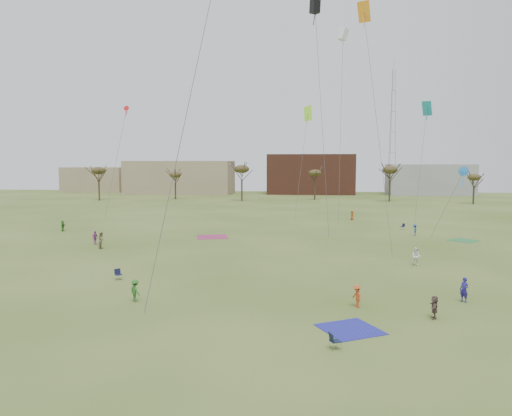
# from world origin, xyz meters

# --- Properties ---
(ground) EXTENTS (260.00, 260.00, 0.00)m
(ground) POSITION_xyz_m (0.00, 0.00, 0.00)
(ground) COLOR #3E571B
(ground) RESTS_ON ground
(flyer_near_center) EXTENTS (1.11, 1.07, 1.52)m
(flyer_near_center) POSITION_xyz_m (-7.11, 1.46, 0.76)
(flyer_near_center) COLOR #2B6923
(flyer_near_center) RESTS_ON ground
(flyer_near_right) EXTENTS (0.71, 0.74, 1.70)m
(flyer_near_right) POSITION_xyz_m (15.13, 3.78, 0.85)
(flyer_near_right) COLOR navy
(flyer_near_right) RESTS_ON ground
(spectator_fore_b) EXTENTS (0.78, 0.96, 1.84)m
(spectator_fore_b) POSITION_xyz_m (-18.10, 20.67, 0.92)
(spectator_fore_b) COLOR #7F7651
(spectator_fore_b) RESTS_ON ground
(spectator_fore_c) EXTENTS (0.64, 1.36, 1.41)m
(spectator_fore_c) POSITION_xyz_m (12.24, -0.03, 0.70)
(spectator_fore_c) COLOR brown
(spectator_fore_c) RESTS_ON ground
(flyer_mid_b) EXTENTS (0.88, 1.10, 1.49)m
(flyer_mid_b) POSITION_xyz_m (7.78, 1.84, 0.74)
(flyer_mid_b) COLOR #C24E24
(flyer_mid_b) RESTS_ON ground
(spectator_mid_d) EXTENTS (0.68, 1.00, 1.58)m
(spectator_mid_d) POSITION_xyz_m (-20.05, 23.23, 0.79)
(spectator_mid_d) COLOR #A4449A
(spectator_mid_d) RESTS_ON ground
(spectator_mid_e) EXTENTS (1.00, 0.89, 1.69)m
(spectator_mid_e) POSITION_xyz_m (14.45, 15.40, 0.85)
(spectator_mid_e) COLOR white
(spectator_mid_e) RESTS_ON ground
(flyer_far_a) EXTENTS (0.58, 1.38, 1.44)m
(flyer_far_a) POSITION_xyz_m (-29.36, 33.22, 0.72)
(flyer_far_a) COLOR #35832B
(flyer_far_a) RESTS_ON ground
(flyer_far_b) EXTENTS (0.79, 0.90, 1.55)m
(flyer_far_b) POSITION_xyz_m (11.68, 50.76, 0.78)
(flyer_far_b) COLOR #9A441A
(flyer_far_b) RESTS_ON ground
(flyer_far_c) EXTENTS (0.86, 1.10, 1.50)m
(flyer_far_c) POSITION_xyz_m (18.26, 34.09, 0.75)
(flyer_far_c) COLOR navy
(flyer_far_c) RESTS_ON ground
(blanket_blue) EXTENTS (4.15, 4.15, 0.03)m
(blanket_blue) POSITION_xyz_m (7.00, -2.56, 0.00)
(blanket_blue) COLOR #24269F
(blanket_blue) RESTS_ON ground
(blanket_plum) EXTENTS (4.70, 4.70, 0.03)m
(blanket_plum) POSITION_xyz_m (-7.66, 30.21, 0.00)
(blanket_plum) COLOR #972E5A
(blanket_plum) RESTS_ON ground
(blanket_olive) EXTENTS (4.13, 4.13, 0.03)m
(blanket_olive) POSITION_xyz_m (23.35, 30.81, 0.00)
(blanket_olive) COLOR #2D7C40
(blanket_olive) RESTS_ON ground
(camp_chair_left) EXTENTS (0.74, 0.74, 0.87)m
(camp_chair_left) POSITION_xyz_m (-10.67, 7.21, 0.26)
(camp_chair_left) COLOR #151639
(camp_chair_left) RESTS_ON ground
(camp_chair_center) EXTENTS (0.70, 0.67, 0.87)m
(camp_chair_center) POSITION_xyz_m (5.99, -5.56, 0.26)
(camp_chair_center) COLOR #131E36
(camp_chair_center) RESTS_ON ground
(camp_chair_right) EXTENTS (0.73, 0.71, 0.87)m
(camp_chair_right) POSITION_xyz_m (17.80, 39.98, 0.26)
(camp_chair_right) COLOR #121433
(camp_chair_right) RESTS_ON ground
(kites_aloft) EXTENTS (54.29, 49.66, 27.93)m
(kites_aloft) POSITION_xyz_m (5.77, 31.69, 23.47)
(kites_aloft) COLOR teal
(kites_aloft) RESTS_ON ground
(tree_line) EXTENTS (117.44, 49.32, 8.91)m
(tree_line) POSITION_xyz_m (-2.85, 79.12, 7.09)
(tree_line) COLOR #3A2B1E
(tree_line) RESTS_ON ground
(building_tan) EXTENTS (32.00, 14.00, 10.00)m
(building_tan) POSITION_xyz_m (-35.00, 115.00, 5.00)
(building_tan) COLOR #937F60
(building_tan) RESTS_ON ground
(building_brick) EXTENTS (26.00, 16.00, 12.00)m
(building_brick) POSITION_xyz_m (5.00, 120.00, 6.00)
(building_brick) COLOR brown
(building_brick) RESTS_ON ground
(building_grey) EXTENTS (24.00, 12.00, 9.00)m
(building_grey) POSITION_xyz_m (40.00, 118.00, 4.50)
(building_grey) COLOR gray
(building_grey) RESTS_ON ground
(building_tan_west) EXTENTS (20.00, 12.00, 8.00)m
(building_tan_west) POSITION_xyz_m (-65.00, 122.00, 4.00)
(building_tan_west) COLOR #937F60
(building_tan_west) RESTS_ON ground
(radio_tower) EXTENTS (1.51, 1.72, 41.00)m
(radio_tower) POSITION_xyz_m (30.00, 125.00, 19.21)
(radio_tower) COLOR #9EA3A8
(radio_tower) RESTS_ON ground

